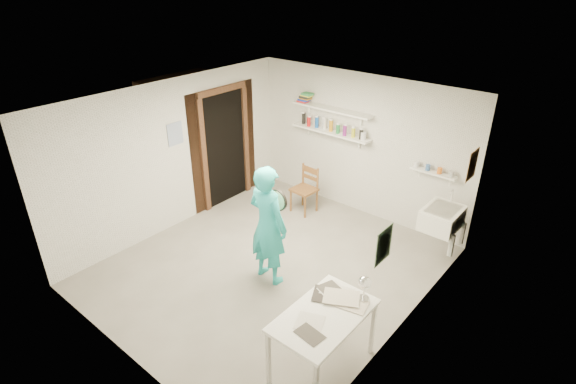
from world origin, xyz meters
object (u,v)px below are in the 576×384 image
Objects in this scene: wooden_chair at (304,190)px; work_table at (323,341)px; desk_lamp at (365,282)px; wall_clock at (278,200)px; belfast_sink at (442,218)px; man at (268,225)px.

wooden_chair is 0.75× the size of work_table.
wall_clock is at bearing 161.16° from desk_lamp.
wooden_chair is at bearing 131.24° from work_table.
wall_clock is (-1.61, -1.67, 0.43)m from belfast_sink.
man is at bearing 151.59° from work_table.
desk_lamp reaches higher than wooden_chair.
belfast_sink is at bearing 91.92° from desk_lamp.
desk_lamp is at bearing -37.50° from wooden_chair.
desk_lamp is (0.19, 0.45, 0.59)m from work_table.
man reaches higher than wooden_chair.
work_table is (1.49, -0.81, -0.47)m from man.
wooden_chair reaches higher than work_table.
wooden_chair is 5.98× the size of desk_lamp.
work_table is at bearing -31.19° from wall_clock.
man is 0.36m from wall_clock.
wall_clock reaches higher than belfast_sink.
wall_clock is at bearing -133.89° from belfast_sink.
belfast_sink is 0.53× the size of work_table.
belfast_sink is 2.72m from work_table.
belfast_sink is 1.98× the size of wall_clock.
desk_lamp is at bearing -15.70° from wall_clock.
work_table is (1.50, -1.03, -0.75)m from wall_clock.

